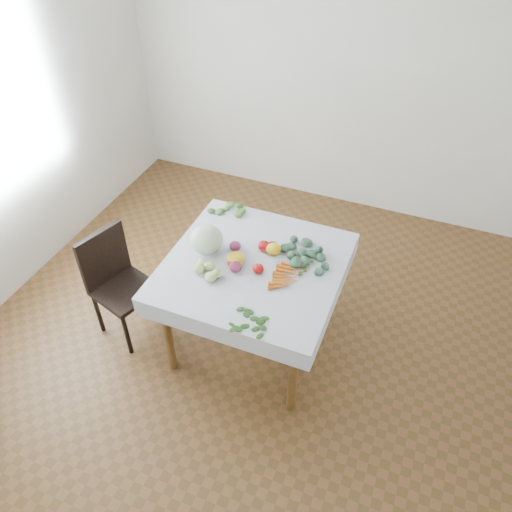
{
  "coord_description": "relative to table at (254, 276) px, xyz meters",
  "views": [
    {
      "loc": [
        0.91,
        -2.2,
        2.93
      ],
      "look_at": [
        0.01,
        0.01,
        0.82
      ],
      "focal_mm": 35.0,
      "sensor_mm": 36.0,
      "label": 1
    }
  ],
  "objects": [
    {
      "name": "ground",
      "position": [
        0.0,
        0.0,
        -0.65
      ],
      "size": [
        4.0,
        4.0,
        0.0
      ],
      "primitive_type": "plane",
      "color": "brown"
    },
    {
      "name": "tablecloth",
      "position": [
        0.0,
        0.0,
        0.1
      ],
      "size": [
        1.12,
        1.12,
        0.01
      ],
      "primitive_type": "cube",
      "color": "white",
      "rests_on": "table"
    },
    {
      "name": "basil_bunch",
      "position": [
        0.17,
        -0.48,
        0.11
      ],
      "size": [
        0.22,
        0.18,
        0.01
      ],
      "color": "#24561B",
      "rests_on": "tablecloth"
    },
    {
      "name": "onion_a",
      "position": [
        -0.17,
        0.08,
        0.14
      ],
      "size": [
        0.08,
        0.08,
        0.07
      ],
      "primitive_type": "ellipsoid",
      "rotation": [
        0.0,
        0.0,
        0.01
      ],
      "color": "maroon",
      "rests_on": "tablecloth"
    },
    {
      "name": "tomato_a",
      "position": [
        0.06,
        0.17,
        0.14
      ],
      "size": [
        0.1,
        0.1,
        0.07
      ],
      "primitive_type": "ellipsoid",
      "rotation": [
        0.0,
        0.0,
        0.26
      ],
      "color": "red",
      "rests_on": "tablecloth"
    },
    {
      "name": "heirloom_back",
      "position": [
        0.08,
        0.15,
        0.14
      ],
      "size": [
        0.13,
        0.13,
        0.07
      ],
      "primitive_type": "ellipsoid",
      "rotation": [
        0.0,
        0.0,
        0.36
      ],
      "color": "gold",
      "rests_on": "tablecloth"
    },
    {
      "name": "onion_b",
      "position": [
        -0.08,
        -0.1,
        0.14
      ],
      "size": [
        0.09,
        0.09,
        0.07
      ],
      "primitive_type": "ellipsoid",
      "rotation": [
        0.0,
        0.0,
        0.1
      ],
      "color": "maroon",
      "rests_on": "tablecloth"
    },
    {
      "name": "kale_bunch",
      "position": [
        0.29,
        0.19,
        0.12
      ],
      "size": [
        0.31,
        0.29,
        0.04
      ],
      "color": "#375B45",
      "rests_on": "tablecloth"
    },
    {
      "name": "tomato_c",
      "position": [
        0.01,
        0.16,
        0.14
      ],
      "size": [
        0.08,
        0.08,
        0.07
      ],
      "primitive_type": "ellipsoid",
      "rotation": [
        0.0,
        0.0,
        0.05
      ],
      "color": "red",
      "rests_on": "tablecloth"
    },
    {
      "name": "heirloom_front",
      "position": [
        -0.11,
        -0.04,
        0.14
      ],
      "size": [
        0.13,
        0.13,
        0.08
      ],
      "primitive_type": "ellipsoid",
      "rotation": [
        0.0,
        0.0,
        -0.16
      ],
      "color": "gold",
      "rests_on": "tablecloth"
    },
    {
      "name": "carrot_bunch",
      "position": [
        0.24,
        -0.03,
        0.12
      ],
      "size": [
        0.18,
        0.27,
        0.03
      ],
      "color": "orange",
      "rests_on": "tablecloth"
    },
    {
      "name": "tomato_d",
      "position": [
        0.05,
        -0.06,
        0.13
      ],
      "size": [
        0.07,
        0.07,
        0.06
      ],
      "primitive_type": "ellipsoid",
      "rotation": [
        0.0,
        0.0,
        -0.05
      ],
      "color": "red",
      "rests_on": "tablecloth"
    },
    {
      "name": "dill_bunch",
      "position": [
        -0.39,
        0.46,
        0.11
      ],
      "size": [
        0.25,
        0.18,
        0.02
      ],
      "color": "#4C7937",
      "rests_on": "tablecloth"
    },
    {
      "name": "chair",
      "position": [
        -0.96,
        -0.22,
        -0.17
      ],
      "size": [
        0.48,
        0.48,
        0.84
      ],
      "color": "black",
      "rests_on": "ground"
    },
    {
      "name": "cabbage",
      "position": [
        -0.34,
        0.01,
        0.2
      ],
      "size": [
        0.27,
        0.27,
        0.19
      ],
      "primitive_type": "ellipsoid",
      "rotation": [
        0.0,
        0.0,
        0.31
      ],
      "color": "#B6CDAB",
      "rests_on": "tablecloth"
    },
    {
      "name": "tomatillo_cluster",
      "position": [
        -0.22,
        -0.2,
        0.13
      ],
      "size": [
        0.17,
        0.14,
        0.05
      ],
      "color": "#B5D178",
      "rests_on": "tablecloth"
    },
    {
      "name": "tomato_b",
      "position": [
        -0.12,
        -0.07,
        0.13
      ],
      "size": [
        0.09,
        0.09,
        0.06
      ],
      "primitive_type": "ellipsoid",
      "rotation": [
        0.0,
        0.0,
        -0.34
      ],
      "color": "red",
      "rests_on": "tablecloth"
    },
    {
      "name": "table",
      "position": [
        0.0,
        0.0,
        0.0
      ],
      "size": [
        1.0,
        1.0,
        0.75
      ],
      "color": "brown",
      "rests_on": "ground"
    },
    {
      "name": "back_wall",
      "position": [
        0.0,
        2.0,
        0.7
      ],
      "size": [
        4.0,
        0.04,
        2.7
      ],
      "primitive_type": "cube",
      "color": "white",
      "rests_on": "ground"
    }
  ]
}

